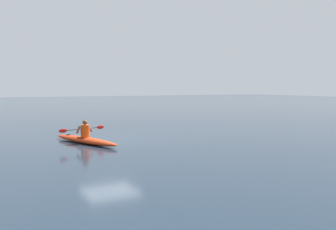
% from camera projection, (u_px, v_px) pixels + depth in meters
% --- Properties ---
extents(ground_plane, '(160.00, 160.00, 0.00)m').
position_uv_depth(ground_plane, '(110.00, 140.00, 17.32)').
color(ground_plane, '#1E2D3D').
extents(kayak, '(1.91, 4.35, 0.28)m').
position_uv_depth(kayak, '(85.00, 140.00, 16.23)').
color(kayak, red).
rests_on(kayak, ground).
extents(kayaker, '(2.24, 0.76, 0.75)m').
position_uv_depth(kayaker, '(85.00, 130.00, 16.20)').
color(kayaker, '#E04C14').
rests_on(kayaker, kayak).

